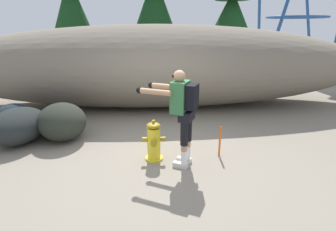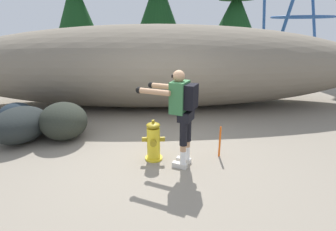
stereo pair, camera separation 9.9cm
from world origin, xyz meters
name	(u,v)px [view 2 (the right image)]	position (x,y,z in m)	size (l,w,h in m)	color
ground_plane	(160,157)	(0.00, 0.00, -0.02)	(56.00, 56.00, 0.04)	gray
dirt_embankment	(158,66)	(0.00, 3.50, 1.21)	(12.99, 3.20, 2.42)	#756B5B
fire_hydrant	(153,142)	(-0.11, -0.11, 0.35)	(0.42, 0.37, 0.77)	yellow
utility_worker	(181,107)	(0.36, -0.34, 1.08)	(1.04, 0.78, 1.69)	beige
boulder_large	(21,125)	(-2.94, 0.83, 0.37)	(1.33, 1.03, 0.74)	#212625
boulder_mid	(64,121)	(-2.07, 0.95, 0.40)	(1.14, 1.00, 0.80)	#262A22
boulder_small	(17,117)	(-3.34, 1.48, 0.33)	(0.82, 0.81, 0.66)	#1C2730
boulder_outlier	(56,121)	(-2.51, 1.62, 0.16)	(0.55, 0.45, 0.31)	#242930
pine_tree_center	(236,9)	(3.35, 7.53, 3.06)	(2.29, 2.29, 5.39)	#47331E
survey_stake	(220,142)	(1.13, -0.05, 0.30)	(0.04, 0.04, 0.60)	#E55914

